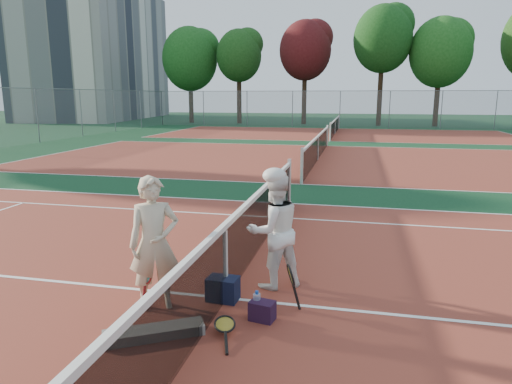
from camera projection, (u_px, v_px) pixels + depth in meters
The scene contains 23 objects.
ground at pixel (226, 298), 5.94m from camera, with size 130.00×130.00×0.00m, color #0E341B.
court_main at pixel (226, 298), 5.94m from camera, with size 23.77×10.97×0.01m, color maroon.
court_far_a at pixel (318, 160), 18.83m from camera, with size 23.77×10.97×0.01m, color maroon.
court_far_b at pixel (335, 134), 31.72m from camera, with size 23.77×10.97×0.01m, color maroon.
net_main at pixel (225, 261), 5.84m from camera, with size 0.10×10.98×1.02m, color black, non-canonical shape.
net_far_a at pixel (318, 148), 18.73m from camera, with size 0.10×10.98×1.02m, color black, non-canonical shape.
net_far_b at pixel (335, 126), 31.62m from camera, with size 0.10×10.98×1.02m, color black, non-canonical shape.
fence_back at pixel (340, 109), 38.10m from camera, with size 32.00×0.06×3.00m, color slate, non-canonical shape.
apartment_block at pixel (99, 52), 52.38m from camera, with size 10.00×22.00×15.00m, color beige.
player_a at pixel (154, 244), 5.54m from camera, with size 0.61×0.40×1.66m, color beige.
player_b at pixel (274, 231), 6.18m from camera, with size 0.78×0.60×1.60m, color white.
racket_red at pixel (147, 285), 5.62m from camera, with size 0.14×0.27×0.59m, color maroon, non-canonical shape.
racket_black_held at pixel (291, 288), 5.55m from camera, with size 0.18×0.27×0.59m, color black, non-canonical shape.
racket_spare at pixel (225, 327), 5.06m from camera, with size 0.59×0.27×0.15m, color black, non-canonical shape.
sports_bag_navy at pixel (223, 289), 5.86m from camera, with size 0.39×0.27×0.31m, color black.
sports_bag_purple at pixel (262, 311), 5.35m from camera, with size 0.29×0.20×0.23m, color black.
net_cover_canvas at pixel (154, 333), 4.97m from camera, with size 1.08×0.25×0.11m, color slate.
water_bottle at pixel (257, 306), 5.40m from camera, with size 0.09×0.09×0.30m, color #C9E4FF.
tree_back_0 at pixel (190, 59), 43.91m from camera, with size 5.29×5.29×9.11m.
tree_back_1 at pixel (239, 56), 42.62m from camera, with size 4.22×4.22×8.70m.
tree_back_maroon at pixel (305, 51), 41.42m from camera, with size 4.70×4.70×9.35m.
tree_back_3 at pixel (383, 39), 39.19m from camera, with size 5.00×5.00×10.27m.
tree_back_4 at pixel (440, 53), 38.41m from camera, with size 5.11×5.11×9.13m.
Camera 1 is at (1.59, -5.31, 2.59)m, focal length 32.00 mm.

